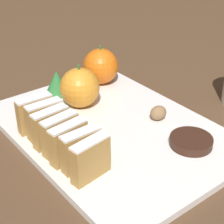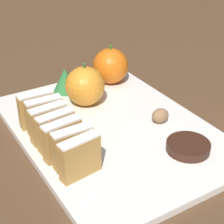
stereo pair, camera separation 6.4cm
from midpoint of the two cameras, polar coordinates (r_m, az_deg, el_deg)
ground_plane at (r=0.66m, az=2.77°, el=-3.22°), size 6.00×6.00×0.00m
serving_platter at (r=0.66m, az=2.78°, el=-2.78°), size 0.31×0.42×0.01m
stollen_slice_front at (r=0.53m, az=-1.48°, el=-7.05°), size 0.06×0.03×0.06m
stollen_slice_second at (r=0.55m, az=-2.68°, el=-5.53°), size 0.06×0.02×0.06m
stollen_slice_third at (r=0.57m, az=-4.41°, el=-4.31°), size 0.06×0.02×0.06m
stollen_slice_fourth at (r=0.59m, az=-5.46°, el=-2.99°), size 0.06×0.03×0.06m
stollen_slice_fifth at (r=0.61m, az=-6.69°, el=-1.84°), size 0.06×0.02×0.06m
stollen_slice_sixth at (r=0.63m, az=-7.39°, el=-0.62°), size 0.06×0.02×0.06m
stollen_slice_back at (r=0.65m, az=-8.66°, el=0.33°), size 0.06×0.02×0.06m
orange_near at (r=0.80m, az=2.09°, el=6.98°), size 0.08×0.08×0.08m
orange_far at (r=0.71m, az=-1.55°, el=3.92°), size 0.08×0.08×0.08m
walnut at (r=0.67m, az=10.08°, el=-0.63°), size 0.03×0.03×0.03m
chocolate_cookie at (r=0.61m, az=14.50°, el=-5.22°), size 0.07×0.07×0.01m
evergreen_sprig at (r=0.77m, az=-4.76°, el=4.85°), size 0.05×0.05×0.05m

